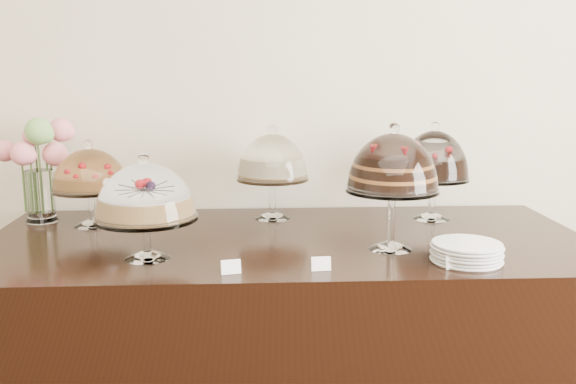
{
  "coord_description": "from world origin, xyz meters",
  "views": [
    {
      "loc": [
        -0.13,
        0.18,
        1.52
      ],
      "look_at": [
        -0.01,
        2.4,
        1.08
      ],
      "focal_mm": 40.0,
      "sensor_mm": 36.0,
      "label": 1
    }
  ],
  "objects": [
    {
      "name": "wall_back",
      "position": [
        0.0,
        3.0,
        1.5
      ],
      "size": [
        5.0,
        0.04,
        3.0
      ],
      "primitive_type": "cube",
      "color": "beige",
      "rests_on": "ground"
    },
    {
      "name": "display_counter",
      "position": [
        -0.01,
        2.45,
        0.45
      ],
      "size": [
        2.2,
        1.0,
        0.9
      ],
      "primitive_type": "cube",
      "color": "black",
      "rests_on": "ground"
    },
    {
      "name": "cake_stand_sugar_sponge",
      "position": [
        -0.48,
        2.21,
        1.11
      ],
      "size": [
        0.33,
        0.33,
        0.35
      ],
      "color": "white",
      "rests_on": "display_counter"
    },
    {
      "name": "cake_stand_choco_layer",
      "position": [
        0.34,
        2.28,
        1.18
      ],
      "size": [
        0.32,
        0.32,
        0.43
      ],
      "color": "white",
      "rests_on": "display_counter"
    },
    {
      "name": "cake_stand_cheesecake",
      "position": [
        -0.05,
        2.76,
        1.14
      ],
      "size": [
        0.3,
        0.3,
        0.39
      ],
      "color": "white",
      "rests_on": "display_counter"
    },
    {
      "name": "cake_stand_dark_choco",
      "position": [
        0.6,
        2.71,
        1.15
      ],
      "size": [
        0.29,
        0.29,
        0.4
      ],
      "color": "white",
      "rests_on": "display_counter"
    },
    {
      "name": "cake_stand_fruit_tart",
      "position": [
        -0.77,
        2.67,
        1.11
      ],
      "size": [
        0.3,
        0.3,
        0.34
      ],
      "color": "white",
      "rests_on": "display_counter"
    },
    {
      "name": "flower_vase",
      "position": [
        -0.99,
        2.77,
        1.15
      ],
      "size": [
        0.29,
        0.25,
        0.42
      ],
      "color": "white",
      "rests_on": "display_counter"
    },
    {
      "name": "plate_stack",
      "position": [
        0.55,
        2.12,
        0.93
      ],
      "size": [
        0.22,
        0.22,
        0.06
      ],
      "color": "white",
      "rests_on": "display_counter"
    },
    {
      "name": "price_card_left",
      "position": [
        -0.2,
        2.04,
        0.92
      ],
      "size": [
        0.06,
        0.03,
        0.04
      ],
      "primitive_type": "cube",
      "rotation": [
        -0.21,
        0.0,
        0.21
      ],
      "color": "white",
      "rests_on": "display_counter"
    },
    {
      "name": "price_card_right",
      "position": [
        0.49,
        2.05,
        0.92
      ],
      "size": [
        0.06,
        0.03,
        0.04
      ],
      "primitive_type": "cube",
      "rotation": [
        -0.21,
        0.0,
        0.19
      ],
      "color": "white",
      "rests_on": "display_counter"
    },
    {
      "name": "price_card_extra",
      "position": [
        0.07,
        2.05,
        0.92
      ],
      "size": [
        0.06,
        0.02,
        0.04
      ],
      "primitive_type": "cube",
      "rotation": [
        -0.21,
        0.0,
        0.08
      ],
      "color": "white",
      "rests_on": "display_counter"
    }
  ]
}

